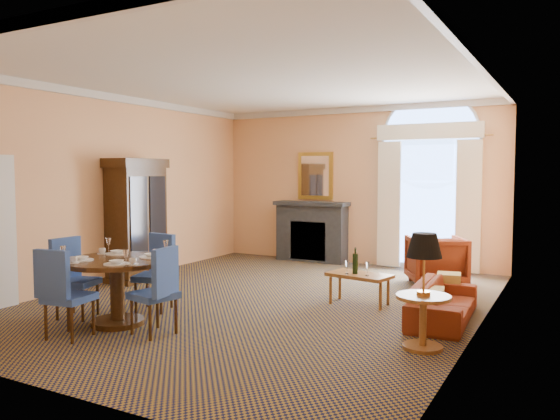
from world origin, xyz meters
The scene contains 12 objects.
ground centered at (0.00, 0.00, 0.00)m, with size 7.50×7.50×0.00m, color #12173A.
room_envelope centered at (-0.03, 0.67, 2.51)m, with size 6.04×7.52×3.45m.
armoire centered at (-2.72, 0.27, 1.02)m, with size 0.61×1.08×2.11m.
dining_table centered at (-0.94, -1.96, 0.60)m, with size 1.30×1.30×1.02m.
dining_chair_north centered at (-1.03, -1.12, 0.59)m, with size 0.57×0.57×1.03m.
dining_chair_south centered at (-1.03, -2.71, 0.59)m, with size 0.52×0.53×1.03m.
dining_chair_east centered at (-0.17, -2.07, 0.59)m, with size 0.55×0.55×1.03m.
dining_chair_west centered at (-1.74, -1.97, 0.59)m, with size 0.57×0.57×1.03m.
sofa centered at (2.55, 0.13, 0.24)m, with size 1.68×0.65×0.49m, color maroon.
armchair centered at (1.96, 2.34, 0.41)m, with size 0.88×0.90×0.82m, color maroon.
coffee_table centered at (1.31, 0.43, 0.42)m, with size 0.95×0.64×0.81m.
side_table centered at (2.60, -1.09, 0.78)m, with size 0.58×0.58×1.21m.
Camera 1 is at (4.00, -6.82, 1.88)m, focal length 35.00 mm.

